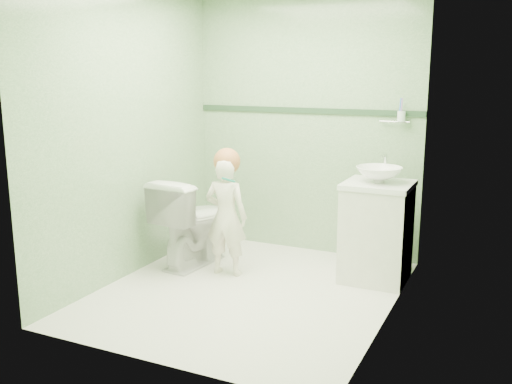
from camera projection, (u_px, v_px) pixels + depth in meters
The scene contains 12 objects.
ground at pixel (248, 292), 4.54m from camera, with size 2.50×2.50×0.00m, color silver.
room_shell at pixel (247, 141), 4.29m from camera, with size 2.50×2.54×2.40m.
trim_stripe at pixel (305, 110), 5.35m from camera, with size 2.20×0.02×0.05m, color #28442C.
vanity at pixel (376, 233), 4.73m from camera, with size 0.52×0.50×0.80m, color silver.
counter at pixel (379, 185), 4.64m from camera, with size 0.54×0.52×0.04m, color white.
basin at pixel (379, 175), 4.62m from camera, with size 0.37×0.37×0.13m, color white.
faucet at pixel (385, 162), 4.77m from camera, with size 0.03×0.13×0.18m.
cup_holder at pixel (400, 116), 4.94m from camera, with size 0.26×0.07×0.21m.
toilet at pixel (193, 221), 5.12m from camera, with size 0.45×0.78×0.80m, color white.
toddler at pixel (226, 217), 4.85m from camera, with size 0.37×0.24×1.01m, color silver.
hair_cap at pixel (227, 161), 4.77m from camera, with size 0.22×0.22×0.22m, color #AE693B.
teal_toothbrush at pixel (228, 179), 4.63m from camera, with size 0.11×0.14×0.08m.
Camera 1 is at (1.87, -3.84, 1.72)m, focal length 40.25 mm.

